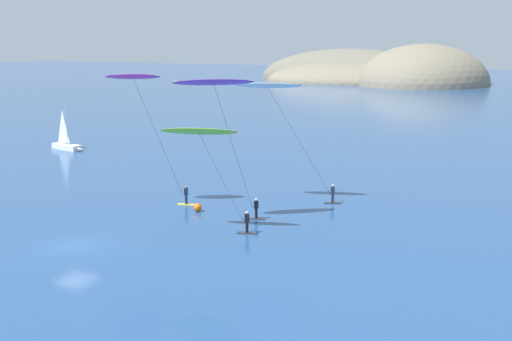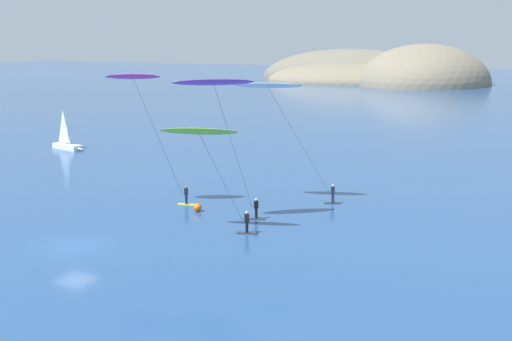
{
  "view_description": "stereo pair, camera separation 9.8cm",
  "coord_description": "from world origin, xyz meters",
  "px_view_note": "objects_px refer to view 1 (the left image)",
  "views": [
    {
      "loc": [
        30.51,
        -32.34,
        14.1
      ],
      "look_at": [
        7.51,
        13.17,
        3.69
      ],
      "focal_mm": 45.0,
      "sensor_mm": 36.0,
      "label": 1
    },
    {
      "loc": [
        30.6,
        -32.29,
        14.1
      ],
      "look_at": [
        7.51,
        13.17,
        3.69
      ],
      "focal_mm": 45.0,
      "sensor_mm": 36.0,
      "label": 2
    }
  ],
  "objects_px": {
    "sailboat_near": "(68,145)",
    "kitesurfer_magenta": "(137,87)",
    "kitesurfer_purple": "(217,91)",
    "marker_buoy": "(198,207)",
    "kitesurfer_white": "(272,93)",
    "kitesurfer_lime": "(203,139)"
  },
  "relations": [
    {
      "from": "sailboat_near",
      "to": "kitesurfer_magenta",
      "type": "xyz_separation_m",
      "value": [
        26.06,
        -19.14,
        9.62
      ]
    },
    {
      "from": "kitesurfer_magenta",
      "to": "kitesurfer_purple",
      "type": "bearing_deg",
      "value": -8.59
    },
    {
      "from": "kitesurfer_magenta",
      "to": "marker_buoy",
      "type": "xyz_separation_m",
      "value": [
        5.41,
        0.53,
        -9.91
      ]
    },
    {
      "from": "kitesurfer_white",
      "to": "marker_buoy",
      "type": "xyz_separation_m",
      "value": [
        -4.0,
        -5.96,
        -9.25
      ]
    },
    {
      "from": "kitesurfer_magenta",
      "to": "kitesurfer_lime",
      "type": "relative_size",
      "value": 1.44
    },
    {
      "from": "kitesurfer_magenta",
      "to": "marker_buoy",
      "type": "distance_m",
      "value": 11.3
    },
    {
      "from": "marker_buoy",
      "to": "kitesurfer_white",
      "type": "bearing_deg",
      "value": 56.13
    },
    {
      "from": "sailboat_near",
      "to": "marker_buoy",
      "type": "xyz_separation_m",
      "value": [
        31.47,
        -18.61,
        -0.29
      ]
    },
    {
      "from": "kitesurfer_white",
      "to": "marker_buoy",
      "type": "bearing_deg",
      "value": -123.87
    },
    {
      "from": "sailboat_near",
      "to": "marker_buoy",
      "type": "height_order",
      "value": "sailboat_near"
    },
    {
      "from": "kitesurfer_purple",
      "to": "kitesurfer_white",
      "type": "distance_m",
      "value": 7.85
    },
    {
      "from": "kitesurfer_purple",
      "to": "marker_buoy",
      "type": "bearing_deg",
      "value": 149.23
    },
    {
      "from": "sailboat_near",
      "to": "kitesurfer_lime",
      "type": "bearing_deg",
      "value": -33.66
    },
    {
      "from": "sailboat_near",
      "to": "kitesurfer_white",
      "type": "xyz_separation_m",
      "value": [
        35.47,
        -12.65,
        8.95
      ]
    },
    {
      "from": "kitesurfer_magenta",
      "to": "kitesurfer_white",
      "type": "bearing_deg",
      "value": 34.6
    },
    {
      "from": "kitesurfer_purple",
      "to": "marker_buoy",
      "type": "xyz_separation_m",
      "value": [
        -3.03,
        1.8,
        -9.92
      ]
    },
    {
      "from": "kitesurfer_lime",
      "to": "marker_buoy",
      "type": "relative_size",
      "value": 11.38
    },
    {
      "from": "marker_buoy",
      "to": "kitesurfer_magenta",
      "type": "bearing_deg",
      "value": -174.41
    },
    {
      "from": "marker_buoy",
      "to": "kitesurfer_purple",
      "type": "bearing_deg",
      "value": -30.77
    },
    {
      "from": "kitesurfer_purple",
      "to": "kitesurfer_lime",
      "type": "relative_size",
      "value": 1.42
    },
    {
      "from": "sailboat_near",
      "to": "kitesurfer_white",
      "type": "bearing_deg",
      "value": -19.63
    },
    {
      "from": "kitesurfer_lime",
      "to": "sailboat_near",
      "type": "bearing_deg",
      "value": 146.34
    }
  ]
}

